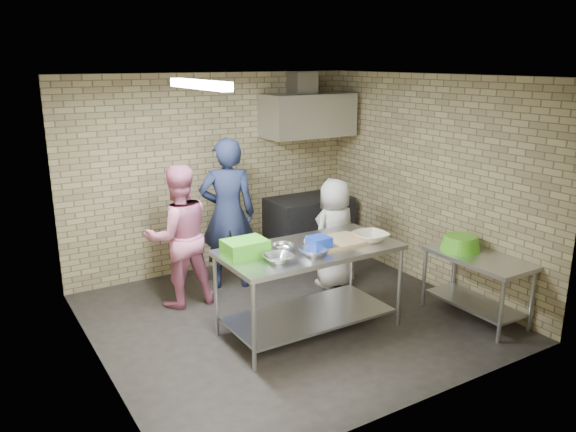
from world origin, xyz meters
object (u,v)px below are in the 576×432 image
object	(u,v)px
side_counter	(475,287)
green_basin	(460,243)
woman_pink	(179,236)
blue_tub	(319,243)
stove	(309,227)
man_navy	(228,214)
green_crate	(245,248)
woman_white	(335,233)
bottle_red	(303,119)
prep_table	(309,289)

from	to	relation	value
side_counter	green_basin	bearing A→B (deg)	94.57
woman_pink	side_counter	bearing A→B (deg)	145.24
blue_tub	stove	bearing A→B (deg)	58.83
stove	man_navy	distance (m)	1.67
stove	man_navy	bearing A→B (deg)	-164.12
stove	green_basin	size ratio (longest dim) A/B	2.61
green_crate	blue_tub	distance (m)	0.78
side_counter	woman_white	size ratio (longest dim) A/B	0.84
green_crate	man_navy	size ratio (longest dim) A/B	0.22
side_counter	bottle_red	world-z (taller)	bottle_red
blue_tub	bottle_red	bearing A→B (deg)	60.55
green_basin	woman_pink	xyz separation A→B (m)	(-2.69, 1.87, 0.02)
bottle_red	green_crate	bearing A→B (deg)	-134.20
stove	blue_tub	size ratio (longest dim) A/B	5.67
blue_tub	side_counter	bearing A→B (deg)	-19.88
stove	side_counter	bearing A→B (deg)	-80.71
prep_table	blue_tub	bearing A→B (deg)	-63.43
side_counter	woman_white	xyz separation A→B (m)	(-0.80, 1.61, 0.34)
prep_table	side_counter	distance (m)	1.93
green_crate	woman_pink	size ratio (longest dim) A/B	0.25
prep_table	green_basin	bearing A→B (deg)	-15.13
woman_pink	green_crate	bearing A→B (deg)	103.26
bottle_red	prep_table	bearing A→B (deg)	-121.45
green_basin	bottle_red	xyz separation A→B (m)	(-0.38, 2.74, 1.19)
stove	man_navy	xyz separation A→B (m)	(-1.52, -0.43, 0.52)
woman_pink	prep_table	bearing A→B (deg)	126.85
green_basin	green_crate	bearing A→B (deg)	166.38
side_counter	green_basin	distance (m)	0.52
side_counter	green_crate	world-z (taller)	green_crate
green_crate	woman_white	xyz separation A→B (m)	(1.68, 0.77, -0.32)
man_navy	woman_pink	distance (m)	0.77
prep_table	blue_tub	distance (m)	0.56
stove	blue_tub	xyz separation A→B (m)	(-1.28, -2.12, 0.57)
prep_table	woman_pink	xyz separation A→B (m)	(-0.92, 1.39, 0.38)
blue_tub	bottle_red	world-z (taller)	bottle_red
stove	man_navy	world-z (taller)	man_navy
bottle_red	woman_white	distance (m)	1.95
blue_tub	woman_white	size ratio (longest dim) A/B	0.15
prep_table	bottle_red	size ratio (longest dim) A/B	10.59
green_crate	prep_table	bearing A→B (deg)	-9.73
stove	green_basin	xyz separation A→B (m)	(0.43, -2.50, 0.38)
stove	green_crate	xyz separation A→B (m)	(-2.03, -1.90, 0.59)
green_basin	man_navy	size ratio (longest dim) A/B	0.24
blue_tub	woman_white	distance (m)	1.39
side_counter	man_navy	bearing A→B (deg)	130.41
stove	green_crate	distance (m)	2.85
woman_white	side_counter	bearing A→B (deg)	107.95
blue_tub	green_basin	xyz separation A→B (m)	(1.71, -0.38, -0.19)
man_navy	woman_white	xyz separation A→B (m)	(1.17, -0.70, -0.26)
stove	prep_table	bearing A→B (deg)	-123.40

